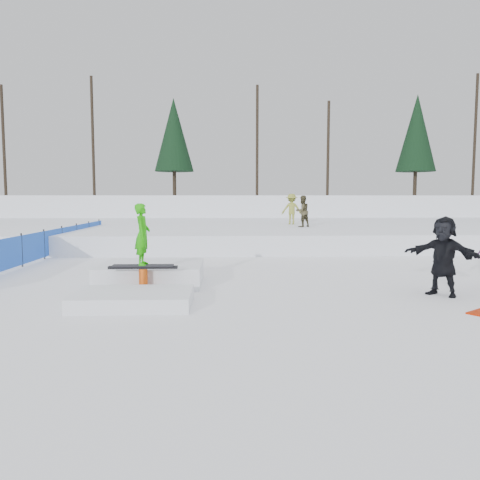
{
  "coord_description": "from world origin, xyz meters",
  "views": [
    {
      "loc": [
        0.05,
        -10.61,
        2.25
      ],
      "look_at": [
        0.5,
        2.0,
        1.1
      ],
      "focal_mm": 35.0,
      "sensor_mm": 36.0,
      "label": 1
    }
  ],
  "objects_px": {
    "walker_ygreen": "(292,209)",
    "spectator_dark": "(443,256)",
    "safety_fence": "(44,244)",
    "walker_olive": "(302,211)",
    "jib_rail_feature": "(147,277)"
  },
  "relations": [
    {
      "from": "walker_olive",
      "to": "safety_fence",
      "type": "bearing_deg",
      "value": 0.88
    },
    {
      "from": "walker_ygreen",
      "to": "spectator_dark",
      "type": "distance_m",
      "value": 14.84
    },
    {
      "from": "walker_olive",
      "to": "walker_ygreen",
      "type": "height_order",
      "value": "walker_ygreen"
    },
    {
      "from": "walker_ygreen",
      "to": "spectator_dark",
      "type": "xyz_separation_m",
      "value": [
        1.34,
        -14.76,
        -0.71
      ]
    },
    {
      "from": "walker_ygreen",
      "to": "jib_rail_feature",
      "type": "bearing_deg",
      "value": 70.31
    },
    {
      "from": "walker_olive",
      "to": "spectator_dark",
      "type": "bearing_deg",
      "value": 67.71
    },
    {
      "from": "spectator_dark",
      "to": "safety_fence",
      "type": "bearing_deg",
      "value": -163.55
    },
    {
      "from": "jib_rail_feature",
      "to": "spectator_dark",
      "type": "bearing_deg",
      "value": -7.98
    },
    {
      "from": "safety_fence",
      "to": "walker_olive",
      "type": "xyz_separation_m",
      "value": [
        10.43,
        5.65,
        1.02
      ]
    },
    {
      "from": "walker_olive",
      "to": "spectator_dark",
      "type": "xyz_separation_m",
      "value": [
        1.15,
        -12.43,
        -0.66
      ]
    },
    {
      "from": "safety_fence",
      "to": "walker_olive",
      "type": "bearing_deg",
      "value": 28.46
    },
    {
      "from": "safety_fence",
      "to": "walker_olive",
      "type": "relative_size",
      "value": 10.34
    },
    {
      "from": "walker_olive",
      "to": "jib_rail_feature",
      "type": "height_order",
      "value": "walker_olive"
    },
    {
      "from": "spectator_dark",
      "to": "jib_rail_feature",
      "type": "xyz_separation_m",
      "value": [
        -6.9,
        0.97,
        -0.61
      ]
    },
    {
      "from": "spectator_dark",
      "to": "walker_ygreen",
      "type": "bearing_deg",
      "value": 141.95
    }
  ]
}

